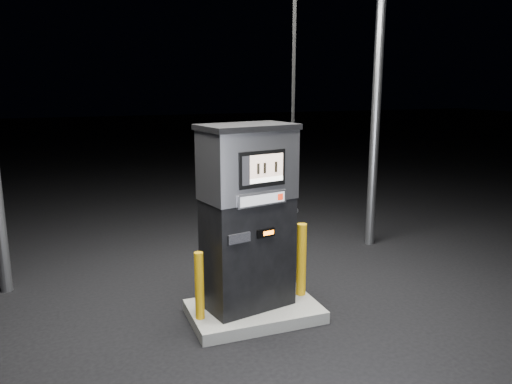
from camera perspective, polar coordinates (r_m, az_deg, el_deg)
name	(u,v)px	position (r m, az deg, el deg)	size (l,w,h in m)	color
ground	(254,317)	(6.48, -0.20, -14.08)	(80.00, 80.00, 0.00)	black
pump_island	(254,311)	(6.45, -0.20, -13.48)	(1.60, 1.00, 0.15)	slate
fuel_dispenser	(248,215)	(6.05, -0.91, -2.69)	(1.31, 0.89, 4.70)	black
bollard_left	(199,286)	(5.98, -6.49, -10.60)	(0.11, 0.11, 0.82)	#E1A10C
bollard_right	(301,260)	(6.58, 5.20, -7.70)	(0.13, 0.13, 0.96)	#E1A10C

